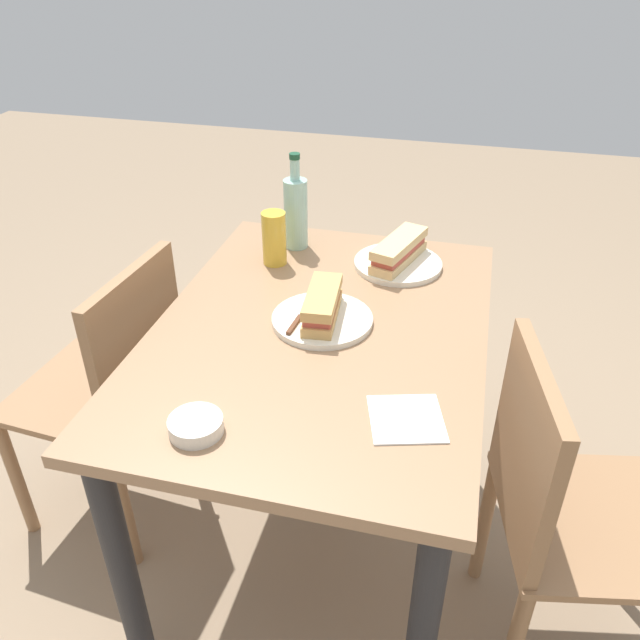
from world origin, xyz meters
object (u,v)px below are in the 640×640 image
at_px(baguette_sandwich_far, 399,250).
at_px(olive_bowl, 196,426).
at_px(plate_far, 398,264).
at_px(beer_glass, 274,238).
at_px(chair_near, 559,505).
at_px(plate_near, 324,320).
at_px(dining_table, 320,371).
at_px(water_bottle, 296,211).
at_px(knife_far, 379,258).
at_px(baguette_sandwich_near, 324,305).
at_px(knife_near, 300,317).
at_px(chair_far, 116,384).

distance_m(baguette_sandwich_far, olive_bowl, 0.80).
xyz_separation_m(plate_far, beer_glass, (-0.06, 0.33, 0.07)).
distance_m(chair_near, baguette_sandwich_far, 0.75).
relative_size(plate_near, beer_glass, 1.62).
distance_m(dining_table, water_bottle, 0.50).
xyz_separation_m(plate_far, knife_far, (0.00, 0.05, 0.01)).
distance_m(baguette_sandwich_near, plate_far, 0.35).
distance_m(dining_table, knife_far, 0.39).
relative_size(baguette_sandwich_far, knife_far, 1.29).
distance_m(knife_near, water_bottle, 0.42).
bearing_deg(baguette_sandwich_near, chair_far, 92.82).
height_order(plate_near, knife_far, knife_far).
bearing_deg(chair_far, knife_far, -61.44).
relative_size(chair_far, knife_near, 4.72).
relative_size(knife_far, water_bottle, 0.66).
height_order(plate_near, beer_glass, beer_glass).
distance_m(plate_far, baguette_sandwich_far, 0.04).
relative_size(knife_near, water_bottle, 0.66).
bearing_deg(chair_near, dining_table, 75.00).
height_order(plate_far, knife_far, knife_far).
bearing_deg(baguette_sandwich_near, water_bottle, 24.90).
bearing_deg(olive_bowl, baguette_sandwich_near, -18.52).
height_order(knife_far, olive_bowl, olive_bowl).
xyz_separation_m(plate_near, olive_bowl, (-0.43, 0.14, 0.01)).
relative_size(baguette_sandwich_near, water_bottle, 0.73).
xyz_separation_m(chair_near, knife_far, (0.51, 0.50, 0.30)).
bearing_deg(dining_table, chair_near, -105.00).
bearing_deg(baguette_sandwich_near, dining_table, 167.76).
bearing_deg(knife_far, dining_table, 167.15).
bearing_deg(chair_far, knife_near, -88.63).
relative_size(plate_far, baguette_sandwich_far, 1.03).
relative_size(chair_far, baguette_sandwich_near, 4.25).
bearing_deg(knife_far, beer_glass, 103.16).
relative_size(baguette_sandwich_near, knife_far, 1.11).
bearing_deg(knife_far, chair_near, -135.44).
bearing_deg(baguette_sandwich_far, olive_bowl, 160.19).
height_order(baguette_sandwich_near, olive_bowl, baguette_sandwich_near).
distance_m(chair_far, chair_near, 1.17).
relative_size(dining_table, plate_far, 4.44).
xyz_separation_m(baguette_sandwich_far, olive_bowl, (-0.75, 0.27, -0.03)).
bearing_deg(beer_glass, baguette_sandwich_far, -79.66).
xyz_separation_m(plate_near, plate_far, (0.33, -0.13, 0.00)).
bearing_deg(chair_near, knife_far, 44.56).
bearing_deg(dining_table, baguette_sandwich_far, -20.90).
bearing_deg(dining_table, water_bottle, 23.10).
distance_m(baguette_sandwich_far, water_bottle, 0.31).
bearing_deg(chair_far, beer_glass, -52.25).
bearing_deg(chair_far, chair_near, -97.32).
bearing_deg(plate_near, beer_glass, 37.76).
height_order(baguette_sandwich_near, water_bottle, water_bottle).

